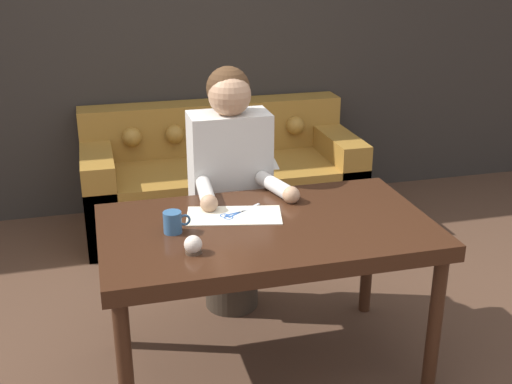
# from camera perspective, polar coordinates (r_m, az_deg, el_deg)

# --- Properties ---
(ground_plane) EXTENTS (16.00, 16.00, 0.00)m
(ground_plane) POSITION_cam_1_polar(r_m,az_deg,el_deg) (3.04, -0.68, -15.63)
(ground_plane) COLOR #4C3323
(wall_back) EXTENTS (8.00, 0.06, 2.60)m
(wall_back) POSITION_cam_1_polar(r_m,az_deg,el_deg) (4.53, -7.43, 14.51)
(wall_back) COLOR #2D2823
(wall_back) RESTS_ON ground_plane
(dining_table) EXTENTS (1.40, 0.80, 0.72)m
(dining_table) POSITION_cam_1_polar(r_m,az_deg,el_deg) (2.73, 0.96, -4.25)
(dining_table) COLOR #381E11
(dining_table) RESTS_ON ground_plane
(couch) EXTENTS (1.83, 0.81, 0.79)m
(couch) POSITION_cam_1_polar(r_m,az_deg,el_deg) (4.41, -3.15, 1.01)
(couch) COLOR olive
(couch) RESTS_ON ground_plane
(person) EXTENTS (0.46, 0.56, 1.28)m
(person) POSITION_cam_1_polar(r_m,az_deg,el_deg) (3.23, -2.27, -0.03)
(person) COLOR #33281E
(person) RESTS_ON ground_plane
(pattern_paper_main) EXTENTS (0.44, 0.29, 0.00)m
(pattern_paper_main) POSITION_cam_1_polar(r_m,az_deg,el_deg) (2.78, -1.96, -2.10)
(pattern_paper_main) COLOR beige
(pattern_paper_main) RESTS_ON dining_table
(scissors) EXTENTS (0.22, 0.15, 0.01)m
(scissors) POSITION_cam_1_polar(r_m,az_deg,el_deg) (2.79, -1.83, -1.97)
(scissors) COLOR silver
(scissors) RESTS_ON dining_table
(mug) EXTENTS (0.11, 0.08, 0.09)m
(mug) POSITION_cam_1_polar(r_m,az_deg,el_deg) (2.63, -7.38, -2.67)
(mug) COLOR #335B84
(mug) RESTS_ON dining_table
(pin_cushion) EXTENTS (0.07, 0.07, 0.07)m
(pin_cushion) POSITION_cam_1_polar(r_m,az_deg,el_deg) (2.45, -5.61, -4.73)
(pin_cushion) COLOR #4C3828
(pin_cushion) RESTS_ON dining_table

